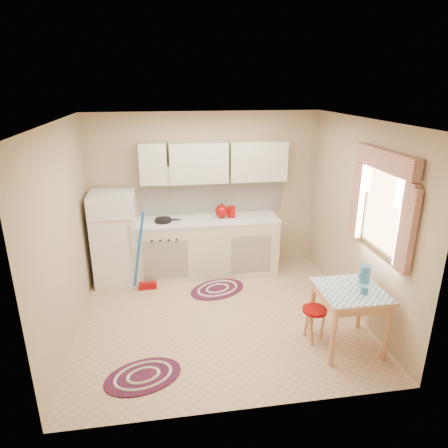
{
  "coord_description": "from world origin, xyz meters",
  "views": [
    {
      "loc": [
        -0.65,
        -4.48,
        2.9
      ],
      "look_at": [
        0.09,
        0.25,
        1.2
      ],
      "focal_mm": 32.0,
      "sensor_mm": 36.0,
      "label": 1
    }
  ],
  "objects": [
    {
      "name": "room_shell",
      "position": [
        0.16,
        0.24,
        1.6
      ],
      "size": [
        3.64,
        3.6,
        2.52
      ],
      "color": "tan",
      "rests_on": "ground"
    },
    {
      "name": "fridge",
      "position": [
        -1.4,
        1.25,
        0.7
      ],
      "size": [
        0.65,
        0.6,
        1.4
      ],
      "primitive_type": "cube",
      "color": "white",
      "rests_on": "ground"
    },
    {
      "name": "broom",
      "position": [
        -0.95,
        0.9,
        0.6
      ],
      "size": [
        0.28,
        0.13,
        1.2
      ],
      "primitive_type": null,
      "rotation": [
        0.0,
        0.0,
        0.03
      ],
      "color": "#1C59B0",
      "rests_on": "ground"
    },
    {
      "name": "base_cabinets",
      "position": [
        -0.04,
        1.3,
        0.44
      ],
      "size": [
        2.25,
        0.6,
        0.88
      ],
      "primitive_type": "cube",
      "color": "beige",
      "rests_on": "ground"
    },
    {
      "name": "countertop",
      "position": [
        -0.04,
        1.3,
        0.9
      ],
      "size": [
        2.27,
        0.62,
        0.04
      ],
      "primitive_type": "cube",
      "color": "silver",
      "rests_on": "base_cabinets"
    },
    {
      "name": "frying_pan",
      "position": [
        -0.68,
        1.25,
        0.94
      ],
      "size": [
        0.26,
        0.26,
        0.05
      ],
      "primitive_type": "cylinder",
      "rotation": [
        0.0,
        0.0,
        -0.02
      ],
      "color": "black",
      "rests_on": "countertop"
    },
    {
      "name": "red_kettle",
      "position": [
        0.22,
        1.3,
        1.03
      ],
      "size": [
        0.25,
        0.23,
        0.22
      ],
      "primitive_type": null,
      "rotation": [
        0.0,
        0.0,
        -0.18
      ],
      "color": "#910506",
      "rests_on": "countertop"
    },
    {
      "name": "red_canister",
      "position": [
        0.38,
        1.3,
        1.0
      ],
      "size": [
        0.15,
        0.15,
        0.16
      ],
      "primitive_type": "cylinder",
      "rotation": [
        0.0,
        0.0,
        -0.43
      ],
      "color": "#910506",
      "rests_on": "countertop"
    },
    {
      "name": "table",
      "position": [
        1.36,
        -0.82,
        0.36
      ],
      "size": [
        0.72,
        0.72,
        0.72
      ],
      "primitive_type": "cube",
      "color": "tan",
      "rests_on": "ground"
    },
    {
      "name": "stool",
      "position": [
        1.02,
        -0.67,
        0.21
      ],
      "size": [
        0.38,
        0.38,
        0.42
      ],
      "primitive_type": "cylinder",
      "rotation": [
        0.0,
        0.0,
        0.42
      ],
      "color": "#910506",
      "rests_on": "ground"
    },
    {
      "name": "coffee_pot",
      "position": [
        1.57,
        -0.7,
        0.87
      ],
      "size": [
        0.18,
        0.17,
        0.3
      ],
      "primitive_type": null,
      "rotation": [
        0.0,
        0.0,
        0.37
      ],
      "color": "teal",
      "rests_on": "table"
    },
    {
      "name": "mug",
      "position": [
        1.46,
        -0.92,
        0.77
      ],
      "size": [
        0.1,
        0.1,
        0.1
      ],
      "primitive_type": "cylinder",
      "rotation": [
        0.0,
        0.0,
        0.31
      ],
      "color": "teal",
      "rests_on": "table"
    },
    {
      "name": "rug_center",
      "position": [
        0.07,
        0.71,
        0.01
      ],
      "size": [
        1.0,
        0.84,
        0.02
      ],
      "primitive_type": null,
      "rotation": [
        0.0,
        0.0,
        0.39
      ],
      "color": "maroon",
      "rests_on": "ground"
    },
    {
      "name": "rug_left",
      "position": [
        -0.96,
        -1.01,
        0.01
      ],
      "size": [
        0.93,
        0.75,
        0.02
      ],
      "primitive_type": null,
      "rotation": [
        0.0,
        0.0,
        0.29
      ],
      "color": "maroon",
      "rests_on": "ground"
    }
  ]
}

